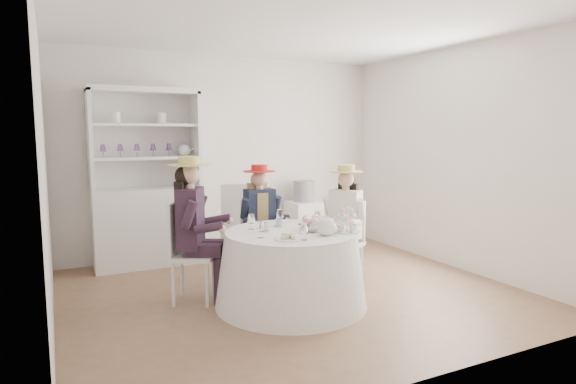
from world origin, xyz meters
name	(u,v)px	position (x,y,z in m)	size (l,w,h in m)	color
ground	(292,292)	(0.00, 0.00, 0.00)	(4.50, 4.50, 0.00)	brown
ceiling	(293,26)	(0.00, 0.00, 2.70)	(4.50, 4.50, 0.00)	white
wall_back	(227,155)	(0.00, 2.00, 1.35)	(4.50, 4.50, 0.00)	silver
wall_front	(432,182)	(0.00, -2.00, 1.35)	(4.50, 4.50, 0.00)	silver
wall_left	(44,172)	(-2.25, 0.00, 1.35)	(4.50, 4.50, 0.00)	silver
wall_right	(457,158)	(2.25, 0.00, 1.35)	(4.50, 4.50, 0.00)	silver
tea_table	(291,268)	(-0.17, -0.31, 0.36)	(1.46, 1.46, 0.73)	white
hutch	(147,203)	(-1.15, 1.77, 0.78)	(1.39, 0.71, 2.20)	silver
side_table	(304,225)	(1.05, 1.71, 0.34)	(0.43, 0.43, 0.67)	silver
hatbox	(304,191)	(1.05, 1.71, 0.82)	(0.31, 0.31, 0.31)	black
guest_left	(193,221)	(-0.99, 0.19, 0.81)	(0.61, 0.56, 1.44)	silver
guest_mid	(260,214)	(-0.08, 0.65, 0.74)	(0.47, 0.49, 1.30)	silver
guest_right	(344,216)	(0.70, 0.09, 0.74)	(0.56, 0.53, 1.31)	silver
spare_chair	(237,222)	(-0.16, 1.22, 0.56)	(0.52, 0.52, 1.05)	silver
teacup_a	(264,227)	(-0.41, -0.20, 0.76)	(0.09, 0.09, 0.07)	white
teacup_b	(279,223)	(-0.18, -0.05, 0.76)	(0.08, 0.08, 0.07)	white
teacup_c	(313,224)	(0.11, -0.25, 0.76)	(0.09, 0.09, 0.07)	white
flower_bowl	(313,229)	(0.02, -0.42, 0.75)	(0.19, 0.19, 0.05)	white
flower_arrangement	(313,220)	(0.05, -0.34, 0.82)	(0.19, 0.19, 0.07)	pink
table_teapot	(326,227)	(0.04, -0.61, 0.81)	(0.25, 0.18, 0.19)	white
sandwich_plate	(288,238)	(-0.35, -0.62, 0.74)	(0.24, 0.24, 0.05)	white
cupcake_stand	(347,223)	(0.29, -0.58, 0.81)	(0.24, 0.24, 0.22)	white
stemware_set	(291,224)	(-0.17, -0.31, 0.80)	(0.83, 0.86, 0.15)	white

